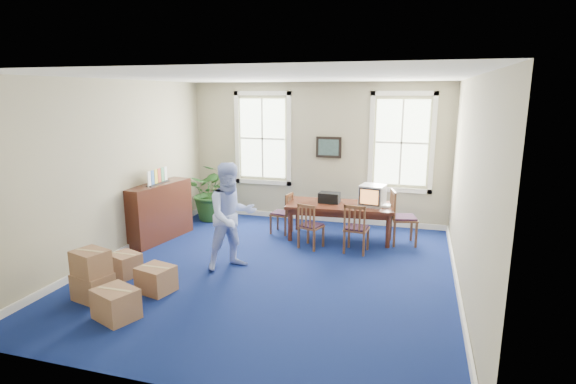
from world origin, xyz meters
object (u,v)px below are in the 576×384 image
(crt_tv, at_px, (372,195))
(man, at_px, (232,216))
(conference_table, at_px, (340,221))
(credenza, at_px, (159,210))
(chair_near_left, at_px, (311,225))
(cardboard_boxes, at_px, (108,273))
(potted_plant, at_px, (213,191))

(crt_tv, bearing_deg, man, -124.96)
(conference_table, bearing_deg, crt_tv, 0.58)
(man, height_order, credenza, man)
(credenza, bearing_deg, chair_near_left, 16.46)
(chair_near_left, relative_size, cardboard_boxes, 0.65)
(conference_table, height_order, man, man)
(chair_near_left, distance_m, credenza, 3.13)
(man, relative_size, credenza, 1.16)
(conference_table, xyz_separation_m, crt_tv, (0.64, 0.05, 0.58))
(chair_near_left, height_order, cardboard_boxes, chair_near_left)
(man, bearing_deg, chair_near_left, 6.56)
(crt_tv, distance_m, chair_near_left, 1.42)
(man, bearing_deg, conference_table, 8.77)
(man, bearing_deg, crt_tv, -0.51)
(conference_table, relative_size, crt_tv, 4.24)
(conference_table, bearing_deg, potted_plant, 166.06)
(credenza, height_order, potted_plant, potted_plant)
(conference_table, relative_size, credenza, 1.36)
(chair_near_left, height_order, credenza, credenza)
(potted_plant, bearing_deg, conference_table, -10.13)
(cardboard_boxes, bearing_deg, chair_near_left, 51.98)
(crt_tv, distance_m, cardboard_boxes, 5.11)
(conference_table, xyz_separation_m, chair_near_left, (-0.44, -0.73, 0.08))
(man, xyz_separation_m, potted_plant, (-1.63, 2.67, -0.23))
(man, bearing_deg, potted_plant, 75.59)
(crt_tv, bearing_deg, potted_plant, -177.95)
(man, height_order, cardboard_boxes, man)
(chair_near_left, height_order, potted_plant, potted_plant)
(crt_tv, distance_m, credenza, 4.35)
(conference_table, bearing_deg, man, -129.26)
(potted_plant, xyz_separation_m, cardboard_boxes, (0.35, -4.28, -0.29))
(conference_table, height_order, chair_near_left, chair_near_left)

